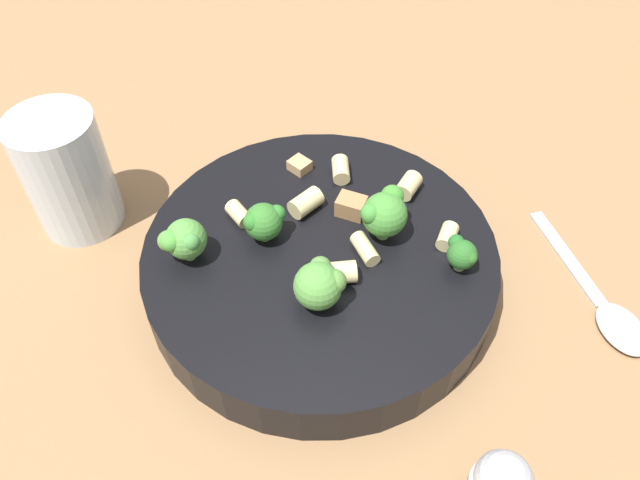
% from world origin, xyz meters
% --- Properties ---
extents(ground_plane, '(2.00, 2.00, 0.00)m').
position_xyz_m(ground_plane, '(0.00, 0.00, 0.00)').
color(ground_plane, '#936D47').
extents(pasta_bowl, '(0.29, 0.29, 0.04)m').
position_xyz_m(pasta_bowl, '(0.00, 0.00, 0.02)').
color(pasta_bowl, black).
rests_on(pasta_bowl, ground_plane).
extents(broccoli_floret_0, '(0.03, 0.02, 0.03)m').
position_xyz_m(broccoli_floret_0, '(-0.09, -0.07, 0.06)').
color(broccoli_floret_0, '#93B766').
rests_on(broccoli_floret_0, pasta_bowl).
extents(broccoli_floret_1, '(0.04, 0.04, 0.04)m').
position_xyz_m(broccoli_floret_1, '(-0.04, 0.03, 0.06)').
color(broccoli_floret_1, '#84AD60').
rests_on(broccoli_floret_1, pasta_bowl).
extents(broccoli_floret_2, '(0.03, 0.04, 0.04)m').
position_xyz_m(broccoli_floret_2, '(0.06, 0.09, 0.06)').
color(broccoli_floret_2, '#84AD60').
rests_on(broccoli_floret_2, pasta_bowl).
extents(broccoli_floret_3, '(0.03, 0.04, 0.03)m').
position_xyz_m(broccoli_floret_3, '(0.04, 0.03, 0.06)').
color(broccoli_floret_3, '#9EC175').
rests_on(broccoli_floret_3, pasta_bowl).
extents(broccoli_floret_4, '(0.04, 0.04, 0.04)m').
position_xyz_m(broccoli_floret_4, '(-0.02, -0.05, 0.07)').
color(broccoli_floret_4, '#9EC175').
rests_on(broccoli_floret_4, pasta_bowl).
extents(rigatoni_0, '(0.02, 0.03, 0.02)m').
position_xyz_m(rigatoni_0, '(0.04, -0.02, 0.05)').
color(rigatoni_0, beige).
rests_on(rigatoni_0, pasta_bowl).
extents(rigatoni_1, '(0.02, 0.03, 0.02)m').
position_xyz_m(rigatoni_1, '(0.00, -0.10, 0.05)').
color(rigatoni_1, beige).
rests_on(rigatoni_1, pasta_bowl).
extents(rigatoni_2, '(0.03, 0.02, 0.01)m').
position_xyz_m(rigatoni_2, '(-0.03, -0.02, 0.05)').
color(rigatoni_2, beige).
rests_on(rigatoni_2, pasta_bowl).
extents(rigatoni_3, '(0.02, 0.03, 0.01)m').
position_xyz_m(rigatoni_3, '(-0.06, -0.08, 0.05)').
color(rigatoni_3, beige).
rests_on(rigatoni_3, pasta_bowl).
extents(rigatoni_4, '(0.02, 0.02, 0.01)m').
position_xyz_m(rigatoni_4, '(0.07, 0.03, 0.05)').
color(rigatoni_4, beige).
rests_on(rigatoni_4, pasta_bowl).
extents(rigatoni_5, '(0.03, 0.03, 0.02)m').
position_xyz_m(rigatoni_5, '(0.05, -0.07, 0.05)').
color(rigatoni_5, beige).
rests_on(rigatoni_5, pasta_bowl).
extents(rigatoni_6, '(0.03, 0.03, 0.02)m').
position_xyz_m(rigatoni_6, '(-0.03, 0.01, 0.05)').
color(rigatoni_6, beige).
rests_on(rigatoni_6, pasta_bowl).
extents(chicken_chunk_0, '(0.02, 0.02, 0.01)m').
position_xyz_m(chicken_chunk_0, '(0.08, -0.05, 0.05)').
color(chicken_chunk_0, tan).
rests_on(chicken_chunk_0, pasta_bowl).
extents(chicken_chunk_1, '(0.03, 0.03, 0.02)m').
position_xyz_m(chicken_chunk_1, '(0.01, -0.05, 0.05)').
color(chicken_chunk_1, '#A87A4C').
rests_on(chicken_chunk_1, pasta_bowl).
extents(drinking_glass, '(0.08, 0.08, 0.11)m').
position_xyz_m(drinking_glass, '(0.20, 0.12, 0.05)').
color(drinking_glass, silver).
rests_on(drinking_glass, ground_plane).
extents(spoon, '(0.16, 0.09, 0.01)m').
position_xyz_m(spoon, '(-0.18, -0.16, 0.00)').
color(spoon, '#B2B2B7').
rests_on(spoon, ground_plane).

